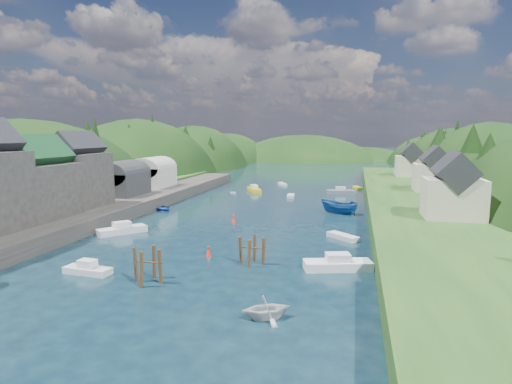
% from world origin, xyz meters
% --- Properties ---
extents(ground, '(600.00, 600.00, 0.00)m').
position_xyz_m(ground, '(0.00, 50.00, 0.00)').
color(ground, black).
rests_on(ground, ground).
extents(hillside_left, '(44.00, 245.56, 52.00)m').
position_xyz_m(hillside_left, '(-45.00, 75.00, -8.03)').
color(hillside_left, black).
rests_on(hillside_left, ground).
extents(hillside_right, '(36.00, 245.56, 48.00)m').
position_xyz_m(hillside_right, '(45.00, 75.00, -7.41)').
color(hillside_right, black).
rests_on(hillside_right, ground).
extents(far_hills, '(103.00, 68.00, 44.00)m').
position_xyz_m(far_hills, '(1.22, 174.01, -10.80)').
color(far_hills, black).
rests_on(far_hills, ground).
extents(hill_trees, '(91.06, 152.48, 12.69)m').
position_xyz_m(hill_trees, '(0.26, 64.26, 11.05)').
color(hill_trees, black).
rests_on(hill_trees, ground).
extents(quay_left, '(12.00, 110.00, 2.00)m').
position_xyz_m(quay_left, '(-24.00, 20.00, 1.00)').
color(quay_left, '#2D2B28').
rests_on(quay_left, ground).
extents(terrace_left_grass, '(12.00, 110.00, 2.50)m').
position_xyz_m(terrace_left_grass, '(-31.00, 20.00, 1.25)').
color(terrace_left_grass, '#234719').
rests_on(terrace_left_grass, ground).
extents(quayside_buildings, '(8.00, 35.84, 12.90)m').
position_xyz_m(quayside_buildings, '(-26.00, 6.39, 7.09)').
color(quayside_buildings, '#2D2B28').
rests_on(quayside_buildings, quay_left).
extents(boat_sheds, '(7.00, 21.00, 7.50)m').
position_xyz_m(boat_sheds, '(-26.00, 39.00, 5.27)').
color(boat_sheds, '#2D2D30').
rests_on(boat_sheds, quay_left).
extents(terrace_right, '(16.00, 120.00, 2.40)m').
position_xyz_m(terrace_right, '(25.00, 40.00, 1.20)').
color(terrace_right, '#234719').
rests_on(terrace_right, ground).
extents(right_bank_cottages, '(9.00, 59.24, 8.41)m').
position_xyz_m(right_bank_cottages, '(28.00, 48.33, 5.84)').
color(right_bank_cottages, beige).
rests_on(right_bank_cottages, terrace_right).
extents(piling_cluster_near, '(2.84, 2.68, 3.69)m').
position_xyz_m(piling_cluster_near, '(-2.66, -2.45, 1.28)').
color(piling_cluster_near, '#382314').
rests_on(piling_cluster_near, ground).
extents(piling_cluster_far, '(2.82, 2.67, 3.32)m').
position_xyz_m(piling_cluster_far, '(4.98, 4.96, 1.09)').
color(piling_cluster_far, '#382314').
rests_on(piling_cluster_far, ground).
extents(channel_buoy_near, '(0.70, 0.70, 1.10)m').
position_xyz_m(channel_buoy_near, '(-0.17, 6.49, 0.48)').
color(channel_buoy_near, red).
rests_on(channel_buoy_near, ground).
extents(channel_buoy_far, '(0.70, 0.70, 1.10)m').
position_xyz_m(channel_buoy_far, '(-2.54, 24.28, 0.48)').
color(channel_buoy_far, red).
rests_on(channel_buoy_far, ground).
extents(moored_boats, '(36.51, 83.26, 2.39)m').
position_xyz_m(moored_boats, '(-0.25, 19.44, 0.72)').
color(moored_boats, silver).
rests_on(moored_boats, ground).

